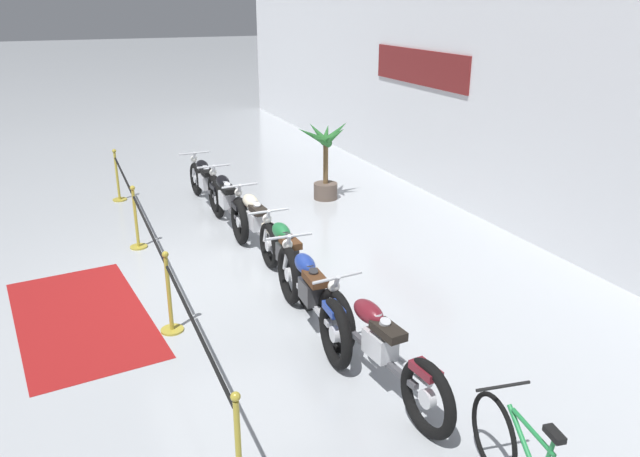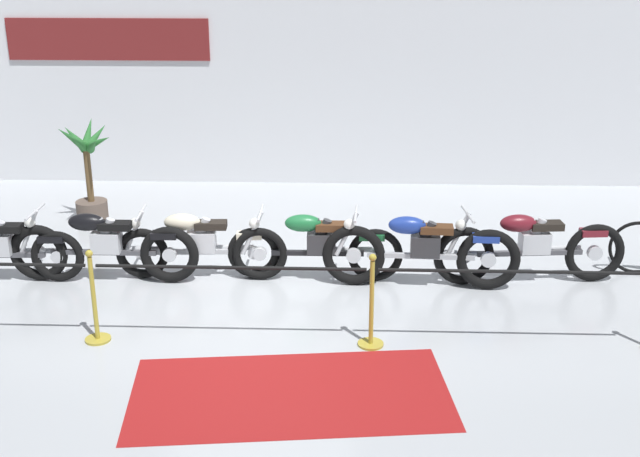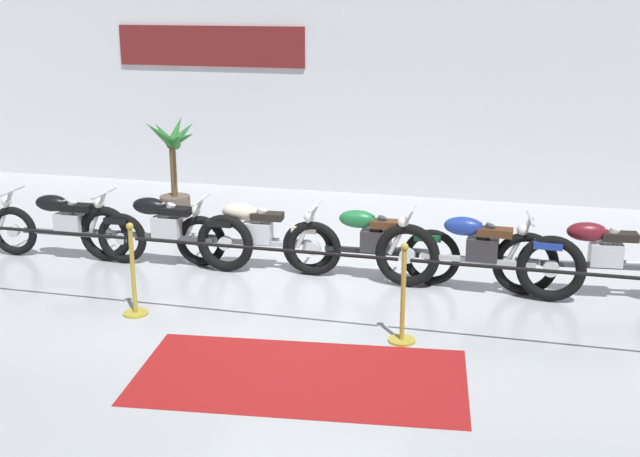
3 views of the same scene
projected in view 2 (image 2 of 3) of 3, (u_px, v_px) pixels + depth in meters
The scene contains 12 objects.
ground_plane at pixel (252, 301), 9.66m from camera, with size 120.00×120.00×0.00m, color #B2B7BC.
back_wall at pixel (283, 63), 13.76m from camera, with size 28.00×0.29×4.20m.
motorcycle_black_1 at pixel (103, 247), 10.08m from camera, with size 2.42×0.62×0.95m.
motorcycle_cream_2 at pixel (197, 244), 10.19m from camera, with size 2.10×0.62×0.91m.
motorcycle_green_3 at pixel (317, 246), 10.11m from camera, with size 2.16×0.62×0.93m.
motorcycle_blue_4 at pixel (420, 251), 9.91m from camera, with size 2.45×0.62×0.97m.
motorcycle_maroon_5 at pixel (529, 247), 10.03m from camera, with size 2.44×0.63×0.96m.
potted_palm_left_of_row at pixel (88, 171), 12.12m from camera, with size 0.89×1.11×1.59m.
stanchion_far_left at pixel (116, 280), 8.47m from camera, with size 8.83×0.28×1.05m.
stanchion_mid_left at pixel (95, 310), 8.60m from camera, with size 0.28×0.28×1.05m.
stanchion_mid_right at pixel (371, 315), 8.50m from camera, with size 0.28×0.28×1.05m.
floor_banner at pixel (290, 393), 7.70m from camera, with size 3.06×1.53×0.01m, color maroon.
Camera 2 is at (1.14, -8.75, 4.11)m, focal length 45.00 mm.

